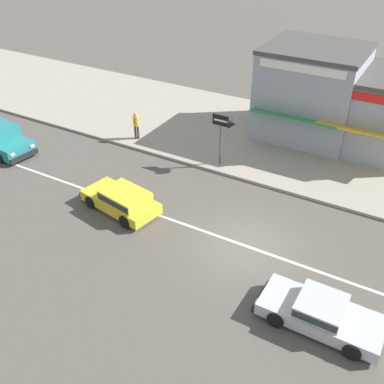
{
  "coord_description": "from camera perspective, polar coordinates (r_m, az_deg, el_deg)",
  "views": [
    {
      "loc": [
        5.21,
        -13.69,
        12.3
      ],
      "look_at": [
        -3.42,
        1.4,
        0.8
      ],
      "focal_mm": 42.0,
      "sensor_mm": 36.0,
      "label": 1
    }
  ],
  "objects": [
    {
      "name": "ground_plane",
      "position": [
        19.13,
        6.87,
        -6.83
      ],
      "size": [
        160.0,
        160.0,
        0.0
      ],
      "primitive_type": "plane",
      "color": "#544F47"
    },
    {
      "name": "sedan_silver_0",
      "position": [
        16.3,
        15.95,
        -14.46
      ],
      "size": [
        4.25,
        1.91,
        1.06
      ],
      "color": "#B7BABF",
      "rests_on": "ground"
    },
    {
      "name": "pedestrian_mid_kerb",
      "position": [
        26.87,
        -7.11,
        8.64
      ],
      "size": [
        0.34,
        0.34,
        1.66
      ],
      "color": "#4C4238",
      "rests_on": "kerb_strip"
    },
    {
      "name": "shopfront_mid_block",
      "position": [
        27.65,
        14.85,
        12.24
      ],
      "size": [
        5.53,
        5.89,
        5.24
      ],
      "color": "#999EA8",
      "rests_on": "kerb_strip"
    },
    {
      "name": "hatchback_yellow_3",
      "position": [
        20.96,
        -8.87,
        -0.93
      ],
      "size": [
        4.12,
        2.35,
        1.1
      ],
      "color": "yellow",
      "rests_on": "ground"
    },
    {
      "name": "arrow_signboard",
      "position": [
        23.17,
        4.75,
        8.44
      ],
      "size": [
        1.32,
        0.63,
        2.86
      ],
      "color": "#4C4C51",
      "rests_on": "kerb_strip"
    },
    {
      "name": "kerb_strip",
      "position": [
        26.86,
        15.32,
        5.16
      ],
      "size": [
        68.0,
        10.0,
        0.15
      ],
      "primitive_type": "cube",
      "color": "#9E9384",
      "rests_on": "ground"
    },
    {
      "name": "lane_centre_stripe",
      "position": [
        19.12,
        6.87,
        -6.82
      ],
      "size": [
        50.4,
        0.14,
        0.01
      ],
      "primitive_type": "cube",
      "color": "silver",
      "rests_on": "ground"
    },
    {
      "name": "shopfront_corner_warung",
      "position": [
        27.51,
        22.11,
        9.69
      ],
      "size": [
        5.33,
        6.18,
        4.28
      ],
      "color": "#999EA8",
      "rests_on": "kerb_strip"
    }
  ]
}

